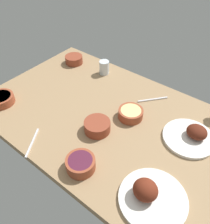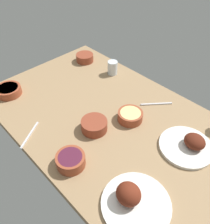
# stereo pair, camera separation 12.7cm
# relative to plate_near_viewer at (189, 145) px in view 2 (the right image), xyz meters

# --- Properties ---
(dining_table) EXTENTS (1.40, 0.90, 0.04)m
(dining_table) POSITION_rel_plate_near_viewer_xyz_m (0.45, 0.13, -0.04)
(dining_table) COLOR #937551
(dining_table) RESTS_ON ground
(plate_near_viewer) EXTENTS (0.26, 0.26, 0.08)m
(plate_near_viewer) POSITION_rel_plate_near_viewer_xyz_m (0.00, 0.00, 0.00)
(plate_near_viewer) COLOR silver
(plate_near_viewer) RESTS_ON dining_table
(plate_center_main) EXTENTS (0.28, 0.28, 0.10)m
(plate_center_main) POSITION_rel_plate_near_viewer_xyz_m (0.00, 0.40, 0.01)
(plate_center_main) COLOR silver
(plate_center_main) RESTS_ON dining_table
(bowl_sauce) EXTENTS (0.14, 0.14, 0.06)m
(bowl_sauce) POSITION_rel_plate_near_viewer_xyz_m (0.40, 0.25, 0.01)
(bowl_sauce) COLOR brown
(bowl_sauce) RESTS_ON dining_table
(bowl_potatoes) EXTENTS (0.13, 0.13, 0.05)m
(bowl_potatoes) POSITION_rel_plate_near_viewer_xyz_m (0.32, 0.06, 0.01)
(bowl_potatoes) COLOR brown
(bowl_potatoes) RESTS_ON dining_table
(bowl_pasta) EXTENTS (0.15, 0.15, 0.05)m
(bowl_pasta) POSITION_rel_plate_near_viewer_xyz_m (0.99, 0.42, 0.00)
(bowl_pasta) COLOR brown
(bowl_pasta) RESTS_ON dining_table
(bowl_soup) EXTENTS (0.12, 0.12, 0.05)m
(bowl_soup) POSITION_rel_plate_near_viewer_xyz_m (0.96, -0.16, 0.01)
(bowl_soup) COLOR brown
(bowl_soup) RESTS_ON dining_table
(bowl_onions) EXTENTS (0.13, 0.13, 0.06)m
(bowl_onions) POSITION_rel_plate_near_viewer_xyz_m (0.32, 0.47, 0.01)
(bowl_onions) COLOR brown
(bowl_onions) RESTS_ON dining_table
(water_tumbler) EXTENTS (0.07, 0.07, 0.09)m
(water_tumbler) POSITION_rel_plate_near_viewer_xyz_m (0.70, -0.19, 0.02)
(water_tumbler) COLOR silver
(water_tumbler) RESTS_ON dining_table
(fork_loose) EXTENTS (0.10, 0.16, 0.01)m
(fork_loose) POSITION_rel_plate_near_viewer_xyz_m (0.60, 0.51, -0.02)
(fork_loose) COLOR silver
(fork_loose) RESTS_ON dining_table
(spoon_loose) EXTENTS (0.13, 0.15, 0.01)m
(spoon_loose) POSITION_rel_plate_near_viewer_xyz_m (0.30, -0.15, -0.02)
(spoon_loose) COLOR silver
(spoon_loose) RESTS_ON dining_table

